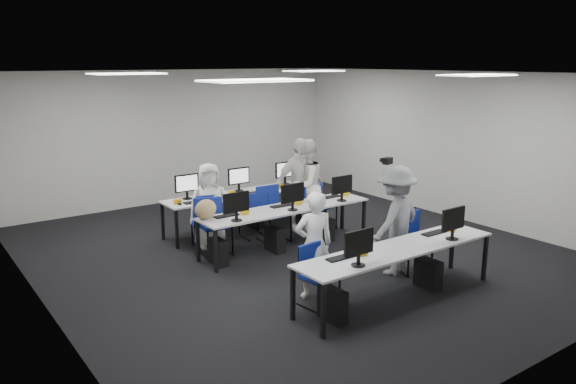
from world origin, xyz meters
TOP-DOWN VIEW (x-y plane):
  - room at (0.00, 0.00)m, footprint 9.00×9.02m
  - ceiling_panels at (0.00, 0.00)m, footprint 5.20×4.60m
  - desk_front at (0.00, -2.40)m, footprint 3.20×0.70m
  - desk_mid at (0.00, 0.20)m, footprint 3.20×0.70m
  - desk_back at (0.00, 1.60)m, footprint 3.20×0.70m
  - equipment_front at (-0.19, -2.42)m, footprint 2.51×0.41m
  - equipment_mid at (-0.19, 0.18)m, footprint 2.91×0.41m
  - equipment_back at (0.19, 1.62)m, footprint 2.91×0.41m
  - chair_0 at (-1.03, -1.96)m, footprint 0.45×0.48m
  - chair_1 at (0.97, -1.80)m, footprint 0.57×0.60m
  - chair_2 at (-1.13, 0.71)m, footprint 0.53×0.57m
  - chair_3 at (0.07, 0.71)m, footprint 0.51×0.56m
  - chair_4 at (1.22, 0.76)m, footprint 0.58×0.61m
  - chair_5 at (-1.17, 0.93)m, footprint 0.63×0.66m
  - chair_6 at (-0.10, 1.10)m, footprint 0.48×0.51m
  - chair_7 at (1.02, 0.93)m, footprint 0.56×0.59m
  - handbag at (-1.45, 0.39)m, footprint 0.44×0.33m
  - student_0 at (-0.89, -1.69)m, footprint 0.63×0.50m
  - student_1 at (0.95, 0.91)m, footprint 1.04×0.93m
  - student_2 at (-1.02, 1.07)m, footprint 0.84×0.68m
  - student_3 at (0.85, 0.95)m, footprint 1.08×0.52m
  - photographer at (0.68, -1.70)m, footprint 1.19×0.85m
  - dslr_camera at (0.64, -1.52)m, footprint 0.18×0.21m

SIDE VIEW (x-z plane):
  - chair_0 at x=-1.03m, z-range -0.15..0.68m
  - chair_6 at x=-0.10m, z-range -0.16..0.71m
  - chair_4 at x=1.22m, z-range -0.17..0.75m
  - chair_1 at x=0.97m, z-range -0.17..0.75m
  - chair_7 at x=1.02m, z-range -0.17..0.76m
  - chair_2 at x=-1.13m, z-range -0.18..0.80m
  - chair_5 at x=-1.17m, z-range -0.18..0.80m
  - chair_3 at x=0.07m, z-range -0.18..0.80m
  - equipment_mid at x=-0.19m, z-range -0.24..0.95m
  - equipment_back at x=0.19m, z-range -0.24..0.95m
  - equipment_front at x=-0.19m, z-range -0.24..0.95m
  - desk_front at x=0.00m, z-range 0.32..1.05m
  - desk_mid at x=0.00m, z-range 0.32..1.05m
  - desk_back at x=0.00m, z-range 0.32..1.05m
  - student_2 at x=-1.02m, z-range 0.00..1.49m
  - student_0 at x=-0.89m, z-range 0.00..1.50m
  - photographer at x=0.68m, z-range 0.00..1.68m
  - student_1 at x=0.95m, z-range 0.00..1.75m
  - handbag at x=-1.45m, z-range 0.73..1.05m
  - student_3 at x=0.85m, z-range 0.00..1.79m
  - room at x=0.00m, z-range 0.00..3.00m
  - dslr_camera at x=0.64m, z-range 1.68..1.78m
  - ceiling_panels at x=0.00m, z-range 2.98..2.99m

